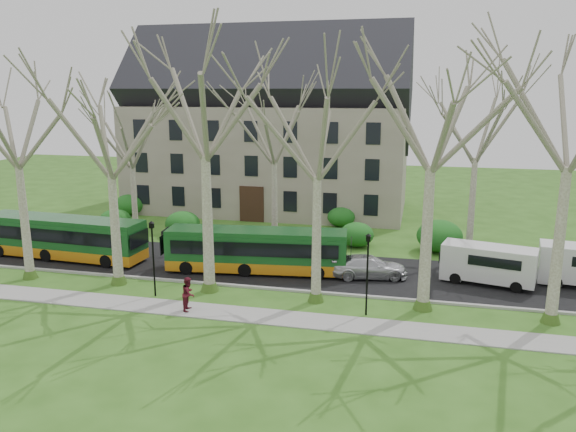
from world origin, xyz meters
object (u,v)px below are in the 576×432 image
object	(u,v)px
pedestrian_b	(189,294)
sedan	(369,267)
bus_follow	(257,250)
van_a	(488,265)
bus_lead	(63,237)

from	to	relation	value
pedestrian_b	sedan	bearing A→B (deg)	-54.99
bus_follow	pedestrian_b	bearing A→B (deg)	-109.88
sedan	van_a	bearing A→B (deg)	-98.25
bus_lead	pedestrian_b	distance (m)	14.04
bus_follow	sedan	world-z (taller)	bus_follow
bus_follow	pedestrian_b	distance (m)	7.26
bus_follow	van_a	distance (m)	14.24
sedan	bus_follow	bearing A→B (deg)	81.91
sedan	pedestrian_b	size ratio (longest dim) A/B	2.61
bus_lead	bus_follow	distance (m)	13.92
van_a	bus_lead	bearing A→B (deg)	-164.05
bus_lead	van_a	size ratio (longest dim) A/B	2.21
bus_lead	bus_follow	world-z (taller)	bus_lead
bus_follow	pedestrian_b	world-z (taller)	bus_follow
bus_lead	sedan	distance (m)	21.07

